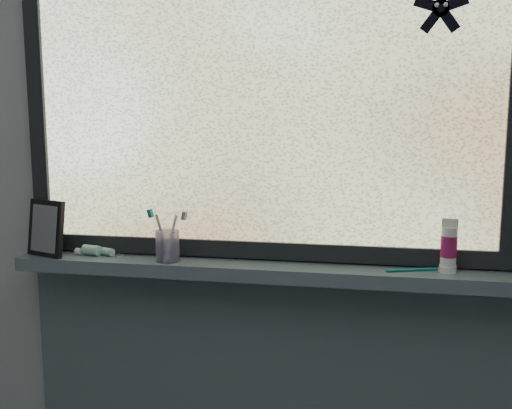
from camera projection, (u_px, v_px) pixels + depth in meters
name	position (u px, v px, depth m)	size (l,w,h in m)	color
wall_back	(289.00, 182.00, 1.67)	(3.00, 0.01, 2.50)	#9EA3A8
windowsill	(285.00, 272.00, 1.63)	(1.62, 0.14, 0.04)	#495862
window_pane	(289.00, 84.00, 1.60)	(1.50, 0.01, 1.00)	silver
frame_bottom	(287.00, 251.00, 1.67)	(1.60, 0.03, 0.05)	black
frame_left	(37.00, 87.00, 1.74)	(0.05, 0.03, 1.10)	black
starfish_sticker	(441.00, 8.00, 1.49)	(0.15, 0.02, 0.15)	black
vanity_mirror	(46.00, 228.00, 1.73)	(0.14, 0.07, 0.17)	black
toothpaste_tube	(97.00, 250.00, 1.74)	(0.18, 0.04, 0.03)	white
toothbrush_cup	(168.00, 246.00, 1.66)	(0.07, 0.07, 0.09)	#AC9ED1
toothbrush_lying	(412.00, 269.00, 1.56)	(0.18, 0.02, 0.01)	#0D7574
cream_tube	(449.00, 244.00, 1.54)	(0.04, 0.04, 0.11)	silver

